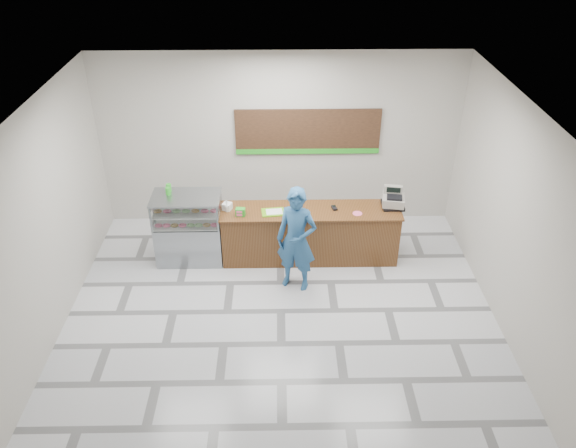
{
  "coord_description": "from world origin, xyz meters",
  "views": [
    {
      "loc": [
        -0.01,
        -7.12,
        6.17
      ],
      "look_at": [
        0.13,
        0.9,
        1.14
      ],
      "focal_mm": 35.0,
      "sensor_mm": 36.0,
      "label": 1
    }
  ],
  "objects_px": {
    "sales_counter": "(310,234)",
    "customer": "(297,240)",
    "display_case": "(189,228)",
    "serving_tray": "(273,212)",
    "cash_register": "(393,200)"
  },
  "relations": [
    {
      "from": "sales_counter",
      "to": "cash_register",
      "type": "height_order",
      "value": "cash_register"
    },
    {
      "from": "serving_tray",
      "to": "cash_register",
      "type": "bearing_deg",
      "value": -1.07
    },
    {
      "from": "sales_counter",
      "to": "cash_register",
      "type": "bearing_deg",
      "value": 4.2
    },
    {
      "from": "display_case",
      "to": "customer",
      "type": "bearing_deg",
      "value": -23.43
    },
    {
      "from": "display_case",
      "to": "customer",
      "type": "height_order",
      "value": "customer"
    },
    {
      "from": "display_case",
      "to": "customer",
      "type": "distance_m",
      "value": 2.13
    },
    {
      "from": "serving_tray",
      "to": "sales_counter",
      "type": "bearing_deg",
      "value": 0.79
    },
    {
      "from": "display_case",
      "to": "customer",
      "type": "xyz_separation_m",
      "value": [
        1.94,
        -0.84,
        0.27
      ]
    },
    {
      "from": "display_case",
      "to": "serving_tray",
      "type": "height_order",
      "value": "display_case"
    },
    {
      "from": "sales_counter",
      "to": "serving_tray",
      "type": "height_order",
      "value": "serving_tray"
    },
    {
      "from": "customer",
      "to": "display_case",
      "type": "bearing_deg",
      "value": 176.59
    },
    {
      "from": "sales_counter",
      "to": "customer",
      "type": "height_order",
      "value": "customer"
    },
    {
      "from": "sales_counter",
      "to": "customer",
      "type": "bearing_deg",
      "value": -108.24
    },
    {
      "from": "customer",
      "to": "serving_tray",
      "type": "bearing_deg",
      "value": 137.57
    },
    {
      "from": "sales_counter",
      "to": "customer",
      "type": "relative_size",
      "value": 1.71
    }
  ]
}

